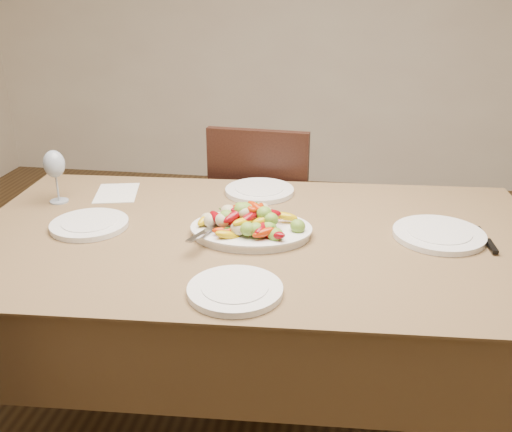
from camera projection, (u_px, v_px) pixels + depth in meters
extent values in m
cube|color=brown|center=(256.00, 335.00, 1.95)|extent=(1.90, 1.15, 0.76)
ellipsoid|color=white|center=(251.00, 232.00, 1.80)|extent=(0.39, 0.30, 0.02)
cylinder|color=white|center=(90.00, 225.00, 1.85)|extent=(0.25, 0.25, 0.02)
cylinder|color=white|center=(439.00, 235.00, 1.78)|extent=(0.28, 0.28, 0.02)
cylinder|color=white|center=(260.00, 191.00, 2.15)|extent=(0.26, 0.26, 0.02)
cylinder|color=white|center=(235.00, 290.00, 1.46)|extent=(0.25, 0.25, 0.02)
cube|color=silver|center=(117.00, 193.00, 2.15)|extent=(0.20, 0.24, 0.00)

